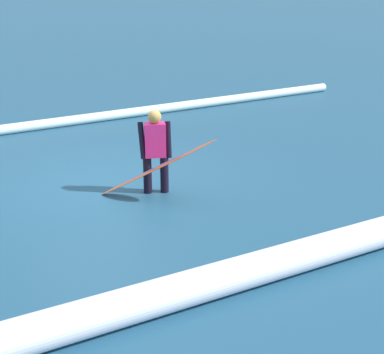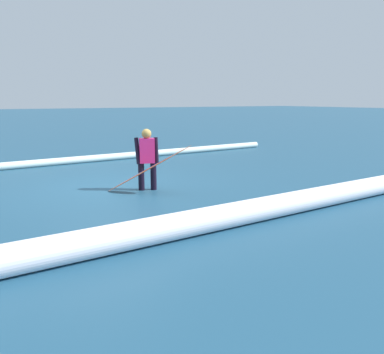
% 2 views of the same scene
% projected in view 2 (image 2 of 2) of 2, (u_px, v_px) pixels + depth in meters
% --- Properties ---
extents(ground_plane, '(162.60, 162.60, 0.00)m').
position_uv_depth(ground_plane, '(107.00, 186.00, 9.71)').
color(ground_plane, navy).
extents(surfer, '(0.50, 0.32, 1.41)m').
position_uv_depth(surfer, '(147.00, 156.00, 9.21)').
color(surfer, black).
rests_on(surfer, ground_plane).
extents(surfboard, '(1.68, 1.41, 1.12)m').
position_uv_depth(surfboard, '(149.00, 169.00, 8.94)').
color(surfboard, '#E55926').
rests_on(surfboard, ground_plane).
extents(wave_crest_midground, '(20.84, 1.57, 0.40)m').
position_uv_depth(wave_crest_midground, '(26.00, 256.00, 4.88)').
color(wave_crest_midground, white).
rests_on(wave_crest_midground, ground_plane).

